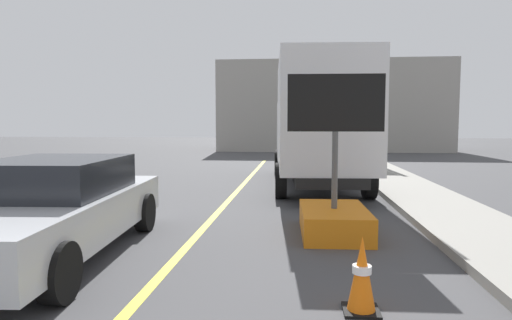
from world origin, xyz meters
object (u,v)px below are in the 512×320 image
object	(u,v)px
box_truck	(317,122)
pickup_car	(50,208)
arrow_board_trailer	(334,206)
highway_guide_sign	(351,89)
traffic_cone_mid_lane	(362,275)

from	to	relation	value
box_truck	pickup_car	bearing A→B (deg)	-119.11
pickup_car	arrow_board_trailer	bearing A→B (deg)	21.77
highway_guide_sign	traffic_cone_mid_lane	size ratio (longest dim) A/B	6.47
box_truck	highway_guide_sign	bearing A→B (deg)	76.20
pickup_car	box_truck	bearing A→B (deg)	60.89
pickup_car	highway_guide_sign	world-z (taller)	highway_guide_sign
box_truck	pickup_car	world-z (taller)	box_truck
pickup_car	traffic_cone_mid_lane	world-z (taller)	pickup_car
arrow_board_trailer	highway_guide_sign	world-z (taller)	highway_guide_sign
box_truck	traffic_cone_mid_lane	distance (m)	8.85
box_truck	traffic_cone_mid_lane	size ratio (longest dim) A/B	10.14
arrow_board_trailer	pickup_car	xyz separation A→B (m)	(-4.10, -1.64, 0.22)
box_truck	pickup_car	size ratio (longest dim) A/B	1.62
arrow_board_trailer	pickup_car	size ratio (longest dim) A/B	0.56
box_truck	highway_guide_sign	xyz separation A→B (m)	(1.78, 7.23, 1.51)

